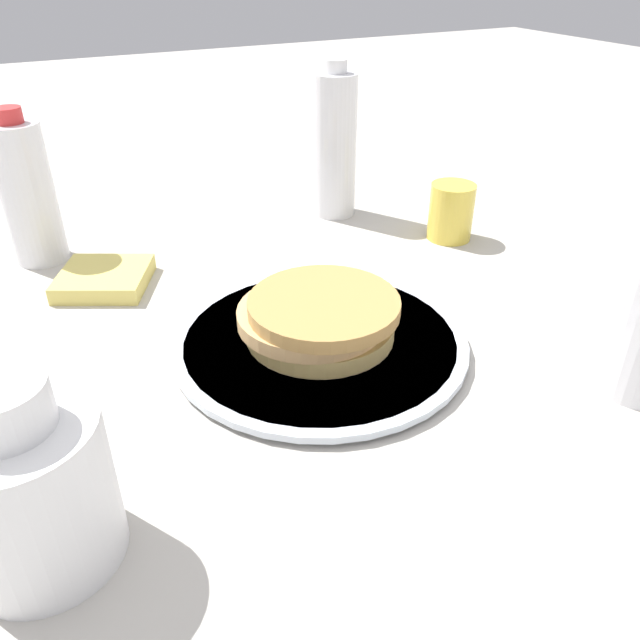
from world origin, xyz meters
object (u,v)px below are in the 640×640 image
object	(u,v)px
plate	(320,342)
juice_glass	(451,212)
water_bottle_near	(28,193)
pancake_stack	(319,317)
cream_jug	(29,487)
water_bottle_mid	(335,145)

from	to	relation	value
plate	juice_glass	world-z (taller)	juice_glass
plate	water_bottle_near	xyz separation A→B (m)	(-0.23, 0.35, 0.08)
pancake_stack	cream_jug	bearing A→B (deg)	-153.22
pancake_stack	water_bottle_mid	world-z (taller)	water_bottle_mid
cream_jug	water_bottle_mid	world-z (taller)	water_bottle_mid
water_bottle_near	water_bottle_mid	size ratio (longest dim) A/B	0.88
pancake_stack	water_bottle_near	size ratio (longest dim) A/B	0.84
plate	juice_glass	bearing A→B (deg)	29.89
plate	pancake_stack	distance (m)	0.03
juice_glass	cream_jug	world-z (taller)	cream_jug
pancake_stack	cream_jug	world-z (taller)	cream_jug
juice_glass	water_bottle_mid	size ratio (longest dim) A/B	0.35
plate	water_bottle_mid	world-z (taller)	water_bottle_mid
plate	water_bottle_mid	size ratio (longest dim) A/B	1.36
juice_glass	water_bottle_mid	distance (m)	0.19
juice_glass	water_bottle_near	bearing A→B (deg)	160.13
cream_jug	juice_glass	bearing A→B (deg)	28.21
pancake_stack	plate	bearing A→B (deg)	-75.69
pancake_stack	water_bottle_mid	bearing A→B (deg)	59.64
plate	water_bottle_near	size ratio (longest dim) A/B	1.55
plate	juice_glass	distance (m)	0.33
pancake_stack	water_bottle_near	distance (m)	0.42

